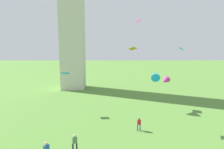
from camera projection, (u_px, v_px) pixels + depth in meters
name	position (u px, v px, depth m)	size (l,w,h in m)	color
person_0	(75.00, 142.00, 19.46)	(0.52, 0.42, 1.73)	#1E2333
person_4	(139.00, 123.00, 24.15)	(0.47, 0.38, 1.57)	#235693
kite_flying_0	(181.00, 49.00, 35.66)	(1.00, 1.18, 0.67)	#05E3EB
kite_flying_1	(133.00, 49.00, 33.92)	(1.58, 1.65, 0.68)	#B7850F
kite_flying_2	(138.00, 20.00, 28.72)	(0.62, 0.96, 0.61)	#E7207A
kite_flying_3	(155.00, 75.00, 31.84)	(1.62, 2.44, 1.95)	#1894F1
kite_flying_4	(165.00, 81.00, 24.07)	(1.42, 1.45, 0.99)	#BB2D8F
kite_flying_6	(65.00, 73.00, 30.12)	(1.24, 0.86, 0.38)	#208EEB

